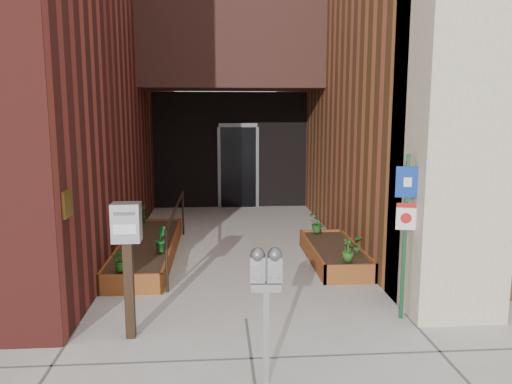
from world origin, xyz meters
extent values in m
plane|color=#9E9991|center=(0.00, 0.00, 0.00)|extent=(80.00, 80.00, 0.00)
cube|color=#95582B|center=(6.00, 7.15, 5.00)|extent=(8.00, 13.70, 10.00)
cube|color=tan|center=(2.55, 0.20, 2.20)|extent=(1.10, 1.20, 4.40)
cube|color=black|center=(0.00, 6.00, 4.00)|extent=(4.20, 2.00, 2.00)
cube|color=black|center=(0.00, 7.40, 1.50)|extent=(4.00, 0.30, 3.00)
cube|color=black|center=(0.20, 7.22, 1.05)|extent=(0.90, 0.06, 2.10)
cube|color=#B79338|center=(-1.99, -0.20, 1.50)|extent=(0.04, 0.30, 0.30)
cube|color=brown|center=(-1.55, 0.92, 0.15)|extent=(0.90, 0.04, 0.30)
cube|color=brown|center=(-1.55, 4.48, 0.15)|extent=(0.90, 0.04, 0.30)
cube|color=brown|center=(-1.98, 2.70, 0.15)|extent=(0.04, 3.60, 0.30)
cube|color=brown|center=(-1.12, 2.70, 0.15)|extent=(0.04, 3.60, 0.30)
cube|color=black|center=(-1.55, 2.70, 0.13)|extent=(0.82, 3.52, 0.26)
cube|color=brown|center=(1.60, 1.12, 0.15)|extent=(0.80, 0.04, 0.30)
cube|color=brown|center=(1.60, 3.28, 0.15)|extent=(0.80, 0.04, 0.30)
cube|color=brown|center=(1.22, 2.20, 0.15)|extent=(0.04, 2.20, 0.30)
cube|color=brown|center=(1.98, 2.20, 0.15)|extent=(0.04, 2.20, 0.30)
cube|color=black|center=(1.60, 2.20, 0.13)|extent=(0.72, 2.12, 0.26)
cylinder|color=black|center=(-1.05, 1.00, 0.45)|extent=(0.04, 0.04, 0.90)
cylinder|color=black|center=(-1.05, 4.30, 0.45)|extent=(0.04, 0.04, 0.90)
cylinder|color=black|center=(-1.05, 2.65, 0.88)|extent=(0.04, 3.30, 0.04)
cube|color=#949496|center=(0.11, -1.47, 0.45)|extent=(0.06, 0.06, 0.91)
cube|color=#949496|center=(0.11, -1.47, 0.94)|extent=(0.28, 0.13, 0.07)
cube|color=#949496|center=(0.03, -1.46, 1.11)|extent=(0.14, 0.10, 0.24)
sphere|color=#59595B|center=(0.03, -1.46, 1.24)|extent=(0.13, 0.13, 0.13)
cube|color=white|center=(0.03, -1.51, 1.12)|extent=(0.08, 0.01, 0.05)
cube|color=#B21414|center=(0.03, -1.51, 1.05)|extent=(0.08, 0.01, 0.03)
cube|color=#949496|center=(0.18, -1.47, 1.11)|extent=(0.14, 0.10, 0.24)
sphere|color=#59595B|center=(0.18, -1.47, 1.24)|extent=(0.13, 0.13, 0.13)
cube|color=white|center=(0.18, -1.52, 1.12)|extent=(0.08, 0.01, 0.05)
cube|color=#B21414|center=(0.18, -1.52, 1.05)|extent=(0.08, 0.01, 0.03)
cube|color=#153A21|center=(1.90, -0.12, 1.01)|extent=(0.06, 0.06, 2.01)
cube|color=navy|center=(1.89, -0.14, 1.69)|extent=(0.27, 0.09, 0.37)
cube|color=white|center=(1.89, -0.15, 1.69)|extent=(0.09, 0.03, 0.11)
cube|color=white|center=(1.89, -0.14, 1.28)|extent=(0.23, 0.08, 0.32)
cube|color=#B21414|center=(1.89, -0.15, 1.41)|extent=(0.22, 0.07, 0.05)
cylinder|color=#B21414|center=(1.89, -0.15, 1.26)|extent=(0.13, 0.04, 0.13)
cube|color=black|center=(-1.32, -0.40, 0.56)|extent=(0.10, 0.10, 1.12)
cube|color=#B0B0B2|center=(-1.32, -0.40, 1.32)|extent=(0.31, 0.22, 0.43)
cube|color=#59595B|center=(-1.31, -0.52, 1.44)|extent=(0.22, 0.01, 0.04)
cube|color=white|center=(-1.31, -0.52, 1.27)|extent=(0.24, 0.01, 0.10)
imported|color=#21611B|center=(-1.68, 1.10, 0.46)|extent=(0.32, 0.32, 0.32)
imported|color=#19581F|center=(-1.25, 2.04, 0.50)|extent=(0.25, 0.25, 0.40)
imported|color=#1C5B1A|center=(-1.85, 3.15, 0.50)|extent=(0.32, 0.32, 0.41)
imported|color=#1A5B1F|center=(-1.85, 4.30, 0.47)|extent=(0.24, 0.24, 0.34)
imported|color=#265618|center=(1.60, 1.30, 0.47)|extent=(0.26, 0.26, 0.34)
imported|color=#1C6222|center=(1.85, 1.69, 0.45)|extent=(0.16, 0.16, 0.29)
imported|color=#1E5016|center=(1.48, 3.10, 0.47)|extent=(0.43, 0.43, 0.34)
camera|label=1|loc=(-0.31, -5.76, 2.52)|focal=35.00mm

